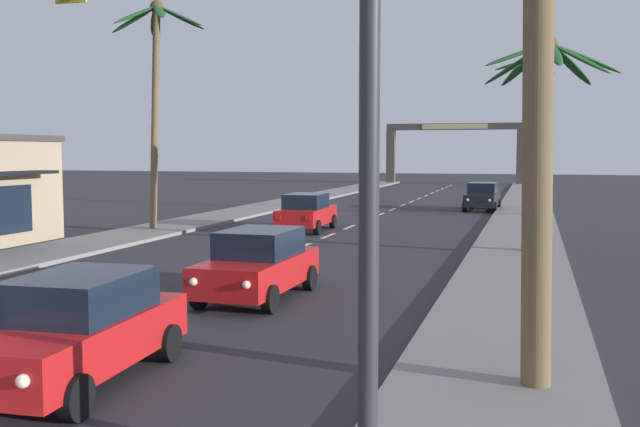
{
  "coord_description": "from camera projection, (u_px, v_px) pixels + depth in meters",
  "views": [
    {
      "loc": [
        8.27,
        -7.38,
        3.57
      ],
      "look_at": [
        3.76,
        8.0,
        2.2
      ],
      "focal_mm": 40.93,
      "sensor_mm": 36.0,
      "label": 1
    }
  ],
  "objects": [
    {
      "name": "sidewalk_right",
      "position": [
        518.0,
        247.0,
        26.61
      ],
      "size": [
        3.2,
        110.0,
        0.14
      ],
      "primitive_type": "cube",
      "color": "gray",
      "rests_on": "ground"
    },
    {
      "name": "sidewalk_left",
      "position": [
        139.0,
        234.0,
        30.98
      ],
      "size": [
        3.2,
        110.0,
        0.14
      ],
      "primitive_type": "cube",
      "color": "gray",
      "rests_on": "ground"
    },
    {
      "name": "lane_markings",
      "position": [
        330.0,
        239.0,
        29.65
      ],
      "size": [
        4.28,
        89.51,
        0.01
      ],
      "color": "silver",
      "rests_on": "ground"
    },
    {
      "name": "traffic_signal_mast",
      "position": [
        73.0,
        13.0,
        8.5
      ],
      "size": [
        11.12,
        0.41,
        7.15
      ],
      "color": "#2D2D33",
      "rests_on": "ground"
    },
    {
      "name": "sedan_lead_at_stop_bar",
      "position": [
        78.0,
        328.0,
        11.21
      ],
      "size": [
        2.11,
        4.51,
        1.68
      ],
      "color": "red",
      "rests_on": "ground"
    },
    {
      "name": "sedan_third_in_queue",
      "position": [
        258.0,
        264.0,
        17.65
      ],
      "size": [
        2.0,
        4.47,
        1.68
      ],
      "color": "red",
      "rests_on": "ground"
    },
    {
      "name": "sedan_oncoming_far",
      "position": [
        307.0,
        212.0,
        32.67
      ],
      "size": [
        2.04,
        4.49,
        1.68
      ],
      "color": "red",
      "rests_on": "ground"
    },
    {
      "name": "sedan_parked_nearest_kerb",
      "position": [
        482.0,
        196.0,
        43.97
      ],
      "size": [
        2.08,
        4.5,
        1.68
      ],
      "color": "black",
      "rests_on": "ground"
    },
    {
      "name": "palm_left_third",
      "position": [
        156.0,
        67.0,
        31.87
      ],
      "size": [
        4.4,
        4.01,
        10.12
      ],
      "color": "brown",
      "rests_on": "ground"
    },
    {
      "name": "palm_right_second",
      "position": [
        545.0,
        103.0,
        24.75
      ],
      "size": [
        4.57,
        4.56,
        7.46
      ],
      "color": "brown",
      "rests_on": "ground"
    },
    {
      "name": "palm_right_third",
      "position": [
        527.0,
        106.0,
        39.34
      ],
      "size": [
        3.24,
        3.13,
        8.7
      ],
      "color": "brown",
      "rests_on": "ground"
    },
    {
      "name": "town_gateway_arch",
      "position": [
        454.0,
        145.0,
        78.75
      ],
      "size": [
        14.83,
        0.9,
        6.57
      ],
      "color": "#423D38",
      "rests_on": "ground"
    }
  ]
}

